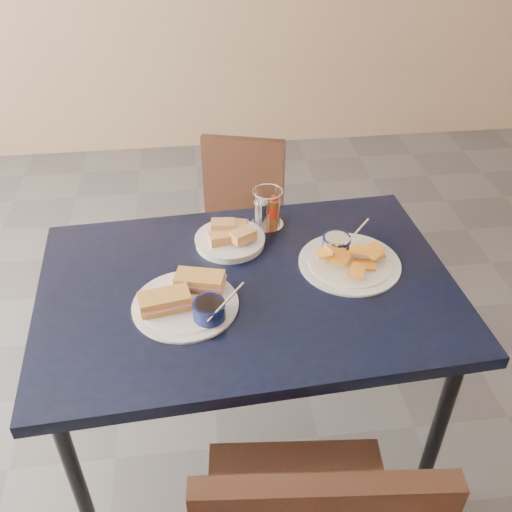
{
  "coord_description": "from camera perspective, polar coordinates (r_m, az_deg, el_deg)",
  "views": [
    {
      "loc": [
        -0.01,
        -1.25,
        1.84
      ],
      "look_at": [
        0.15,
        0.07,
        0.82
      ],
      "focal_mm": 40.0,
      "sensor_mm": 36.0,
      "label": 1
    }
  ],
  "objects": [
    {
      "name": "bread_basket",
      "position": [
        1.84,
        -2.6,
        1.83
      ],
      "size": [
        0.22,
        0.22,
        0.07
      ],
      "color": "white",
      "rests_on": "dining_table"
    },
    {
      "name": "plantain_plate",
      "position": [
        1.79,
        8.98,
        -0.06
      ],
      "size": [
        0.31,
        0.31,
        0.12
      ],
      "color": "white",
      "rests_on": "dining_table"
    },
    {
      "name": "chair_far",
      "position": [
        2.56,
        -1.98,
        4.23
      ],
      "size": [
        0.44,
        0.44,
        0.77
      ],
      "color": "black",
      "rests_on": "ground"
    },
    {
      "name": "ground",
      "position": [
        2.22,
        -3.79,
        -18.57
      ],
      "size": [
        6.0,
        6.0,
        0.0
      ],
      "primitive_type": "plane",
      "color": "#4B4A4F",
      "rests_on": "ground"
    },
    {
      "name": "condiment_caddy",
      "position": [
        1.91,
        1.0,
        4.54
      ],
      "size": [
        0.11,
        0.11,
        0.14
      ],
      "color": "silver",
      "rests_on": "dining_table"
    },
    {
      "name": "sandwich_plate",
      "position": [
        1.61,
        -6.77,
        -4.33
      ],
      "size": [
        0.32,
        0.3,
        0.12
      ],
      "color": "white",
      "rests_on": "dining_table"
    },
    {
      "name": "dining_table",
      "position": [
        1.73,
        -0.83,
        -4.43
      ],
      "size": [
        1.27,
        0.88,
        0.75
      ],
      "color": "black",
      "rests_on": "ground"
    }
  ]
}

